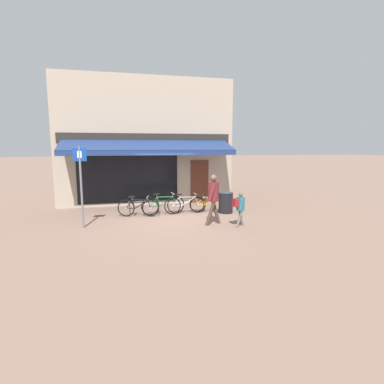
{
  "coord_description": "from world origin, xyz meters",
  "views": [
    {
      "loc": [
        -1.91,
        -11.36,
        2.76
      ],
      "look_at": [
        0.75,
        -0.41,
        1.05
      ],
      "focal_mm": 28.0,
      "sensor_mm": 36.0,
      "label": 1
    }
  ],
  "objects_px": {
    "bicycle_orange": "(209,204)",
    "bicycle_green": "(163,205)",
    "pedestrian_adult": "(213,194)",
    "parking_sign": "(81,179)",
    "bicycle_black": "(138,207)",
    "bicycle_silver": "(185,205)",
    "pedestrian_child": "(240,205)",
    "litter_bin": "(226,201)"
  },
  "relations": [
    {
      "from": "bicycle_black",
      "to": "pedestrian_child",
      "type": "relative_size",
      "value": 1.33
    },
    {
      "from": "bicycle_orange",
      "to": "parking_sign",
      "type": "relative_size",
      "value": 0.56
    },
    {
      "from": "bicycle_orange",
      "to": "pedestrian_adult",
      "type": "distance_m",
      "value": 2.09
    },
    {
      "from": "bicycle_silver",
      "to": "bicycle_orange",
      "type": "height_order",
      "value": "bicycle_silver"
    },
    {
      "from": "bicycle_orange",
      "to": "pedestrian_adult",
      "type": "xyz_separation_m",
      "value": [
        -0.41,
        -1.91,
        0.74
      ]
    },
    {
      "from": "bicycle_orange",
      "to": "pedestrian_adult",
      "type": "height_order",
      "value": "pedestrian_adult"
    },
    {
      "from": "bicycle_silver",
      "to": "pedestrian_adult",
      "type": "xyz_separation_m",
      "value": [
        0.59,
        -1.95,
        0.72
      ]
    },
    {
      "from": "pedestrian_child",
      "to": "parking_sign",
      "type": "relative_size",
      "value": 0.44
    },
    {
      "from": "bicycle_black",
      "to": "bicycle_orange",
      "type": "xyz_separation_m",
      "value": [
        2.94,
        0.06,
        -0.01
      ]
    },
    {
      "from": "bicycle_orange",
      "to": "litter_bin",
      "type": "height_order",
      "value": "litter_bin"
    },
    {
      "from": "pedestrian_child",
      "to": "litter_bin",
      "type": "distance_m",
      "value": 2.22
    },
    {
      "from": "bicycle_silver",
      "to": "bicycle_orange",
      "type": "relative_size",
      "value": 1.16
    },
    {
      "from": "pedestrian_adult",
      "to": "pedestrian_child",
      "type": "height_order",
      "value": "pedestrian_adult"
    },
    {
      "from": "bicycle_orange",
      "to": "bicycle_green",
      "type": "bearing_deg",
      "value": -158.61
    },
    {
      "from": "bicycle_silver",
      "to": "bicycle_orange",
      "type": "xyz_separation_m",
      "value": [
        1.0,
        -0.03,
        -0.02
      ]
    },
    {
      "from": "bicycle_silver",
      "to": "pedestrian_adult",
      "type": "distance_m",
      "value": 2.16
    },
    {
      "from": "litter_bin",
      "to": "parking_sign",
      "type": "xyz_separation_m",
      "value": [
        -5.56,
        -1.09,
        1.19
      ]
    },
    {
      "from": "bicycle_silver",
      "to": "bicycle_orange",
      "type": "distance_m",
      "value": 1.01
    },
    {
      "from": "pedestrian_adult",
      "to": "litter_bin",
      "type": "xyz_separation_m",
      "value": [
        1.09,
        1.69,
        -0.61
      ]
    },
    {
      "from": "bicycle_silver",
      "to": "pedestrian_child",
      "type": "distance_m",
      "value": 2.84
    },
    {
      "from": "bicycle_orange",
      "to": "pedestrian_child",
      "type": "height_order",
      "value": "pedestrian_child"
    },
    {
      "from": "pedestrian_child",
      "to": "parking_sign",
      "type": "xyz_separation_m",
      "value": [
        -5.27,
        1.1,
        0.94
      ]
    },
    {
      "from": "bicycle_silver",
      "to": "parking_sign",
      "type": "height_order",
      "value": "parking_sign"
    },
    {
      "from": "litter_bin",
      "to": "bicycle_silver",
      "type": "bearing_deg",
      "value": 171.16
    },
    {
      "from": "bicycle_silver",
      "to": "bicycle_black",
      "type": "bearing_deg",
      "value": -179.81
    },
    {
      "from": "pedestrian_child",
      "to": "litter_bin",
      "type": "bearing_deg",
      "value": 74.19
    },
    {
      "from": "bicycle_green",
      "to": "parking_sign",
      "type": "relative_size",
      "value": 0.65
    },
    {
      "from": "bicycle_black",
      "to": "bicycle_silver",
      "type": "distance_m",
      "value": 1.94
    },
    {
      "from": "bicycle_orange",
      "to": "litter_bin",
      "type": "relative_size",
      "value": 1.58
    },
    {
      "from": "bicycle_orange",
      "to": "pedestrian_child",
      "type": "relative_size",
      "value": 1.27
    },
    {
      "from": "bicycle_green",
      "to": "parking_sign",
      "type": "bearing_deg",
      "value": -159.35
    },
    {
      "from": "bicycle_green",
      "to": "parking_sign",
      "type": "height_order",
      "value": "parking_sign"
    },
    {
      "from": "pedestrian_adult",
      "to": "pedestrian_child",
      "type": "bearing_deg",
      "value": -27.86
    },
    {
      "from": "bicycle_black",
      "to": "bicycle_orange",
      "type": "height_order",
      "value": "bicycle_black"
    },
    {
      "from": "bicycle_orange",
      "to": "pedestrian_adult",
      "type": "relative_size",
      "value": 0.86
    },
    {
      "from": "bicycle_black",
      "to": "pedestrian_adult",
      "type": "bearing_deg",
      "value": -21.5
    },
    {
      "from": "bicycle_black",
      "to": "bicycle_silver",
      "type": "bearing_deg",
      "value": 17.51
    },
    {
      "from": "bicycle_silver",
      "to": "parking_sign",
      "type": "relative_size",
      "value": 0.65
    },
    {
      "from": "parking_sign",
      "to": "pedestrian_adult",
      "type": "bearing_deg",
      "value": -7.6
    },
    {
      "from": "pedestrian_adult",
      "to": "parking_sign",
      "type": "bearing_deg",
      "value": 176.69
    },
    {
      "from": "bicycle_green",
      "to": "parking_sign",
      "type": "distance_m",
      "value": 3.53
    },
    {
      "from": "bicycle_orange",
      "to": "pedestrian_child",
      "type": "xyz_separation_m",
      "value": [
        0.39,
        -2.42,
        0.39
      ]
    }
  ]
}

